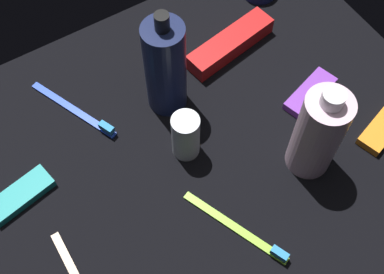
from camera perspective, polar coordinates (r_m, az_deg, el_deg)
name	(u,v)px	position (r cm, az deg, el deg)	size (l,w,h in cm)	color
ground_plane	(192,148)	(82.76, 0.00, -1.23)	(84.00, 64.00, 1.20)	black
lotion_bottle	(165,67)	(79.55, -3.02, 7.83)	(6.58, 6.58, 20.73)	#161E43
bodywash_bottle	(318,133)	(75.96, 14.00, 0.41)	(7.00, 7.00, 18.51)	silver
deodorant_stick	(187,138)	(77.85, -0.53, -0.13)	(4.41, 4.41, 8.90)	silver
toothbrush_blue	(78,112)	(87.01, -12.71, 2.80)	(8.23, 17.00, 2.10)	blue
toothbrush_lime	(241,231)	(76.14, 5.57, -10.45)	(8.07, 17.06, 2.10)	#8CD133
toothpaste_box_red	(230,44)	(92.53, 4.32, 10.44)	(17.60, 4.40, 3.20)	red
snack_bar_teal	(20,195)	(81.96, -18.76, -6.24)	(10.40, 4.00, 1.50)	teal
snack_bar_orange	(384,127)	(88.91, 20.76, 1.05)	(10.40, 4.00, 1.50)	orange
snack_bar_purple	(310,93)	(89.07, 13.17, 4.79)	(10.40, 4.00, 1.50)	purple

